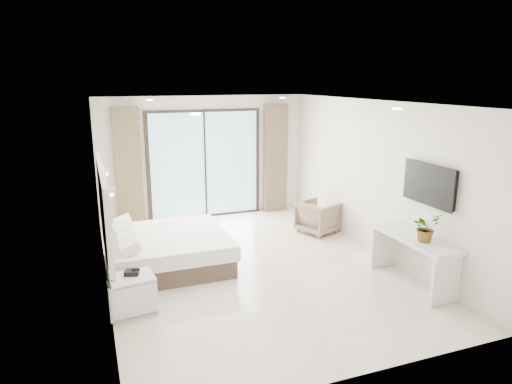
% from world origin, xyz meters
% --- Properties ---
extents(ground, '(6.20, 6.20, 0.00)m').
position_xyz_m(ground, '(0.00, 0.00, 0.00)').
color(ground, beige).
rests_on(ground, ground).
extents(room_shell, '(4.62, 6.22, 2.72)m').
position_xyz_m(room_shell, '(-0.20, 0.78, 1.58)').
color(room_shell, silver).
rests_on(room_shell, ground).
extents(bed, '(1.96, 1.86, 0.69)m').
position_xyz_m(bed, '(-1.33, 0.53, 0.29)').
color(bed, brown).
rests_on(bed, ground).
extents(nightstand, '(0.62, 0.53, 0.52)m').
position_xyz_m(nightstand, '(-2.02, -0.87, 0.26)').
color(nightstand, silver).
rests_on(nightstand, ground).
extents(phone, '(0.22, 0.19, 0.06)m').
position_xyz_m(phone, '(-2.00, -0.83, 0.55)').
color(phone, black).
rests_on(phone, nightstand).
extents(console_desk, '(0.49, 1.56, 0.77)m').
position_xyz_m(console_desk, '(2.04, -1.45, 0.56)').
color(console_desk, silver).
rests_on(console_desk, ground).
extents(plant, '(0.42, 0.46, 0.33)m').
position_xyz_m(plant, '(2.04, -1.68, 0.93)').
color(plant, '#33662D').
rests_on(plant, console_desk).
extents(armchair, '(0.86, 0.89, 0.71)m').
position_xyz_m(armchair, '(1.85, 1.19, 0.35)').
color(armchair, '#826F55').
rests_on(armchair, ground).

